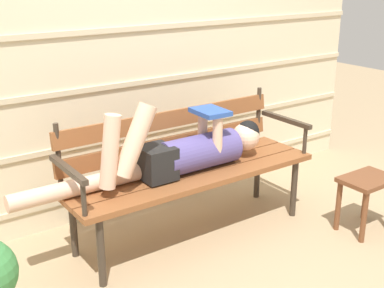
{
  "coord_description": "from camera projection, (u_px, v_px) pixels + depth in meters",
  "views": [
    {
      "loc": [
        -1.77,
        -2.32,
        1.71
      ],
      "look_at": [
        0.0,
        0.2,
        0.64
      ],
      "focal_mm": 48.1,
      "sensor_mm": 36.0,
      "label": 1
    }
  ],
  "objects": [
    {
      "name": "ground_plane",
      "position": [
        210.0,
        246.0,
        3.32
      ],
      "size": [
        12.0,
        12.0,
        0.0
      ],
      "primitive_type": "plane",
      "color": "tan"
    },
    {
      "name": "house_siding",
      "position": [
        140.0,
        55.0,
        3.59
      ],
      "size": [
        4.16,
        0.08,
        2.25
      ],
      "color": "beige",
      "rests_on": "ground"
    },
    {
      "name": "park_bench",
      "position": [
        186.0,
        162.0,
        3.36
      ],
      "size": [
        1.71,
        0.52,
        0.86
      ],
      "color": "brown",
      "rests_on": "ground"
    },
    {
      "name": "reclining_person",
      "position": [
        181.0,
        152.0,
        3.22
      ],
      "size": [
        1.71,
        0.26,
        0.53
      ],
      "color": "#514784"
    },
    {
      "name": "footstool",
      "position": [
        367.0,
        190.0,
        3.44
      ],
      "size": [
        0.37,
        0.26,
        0.39
      ],
      "color": "brown",
      "rests_on": "ground"
    }
  ]
}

